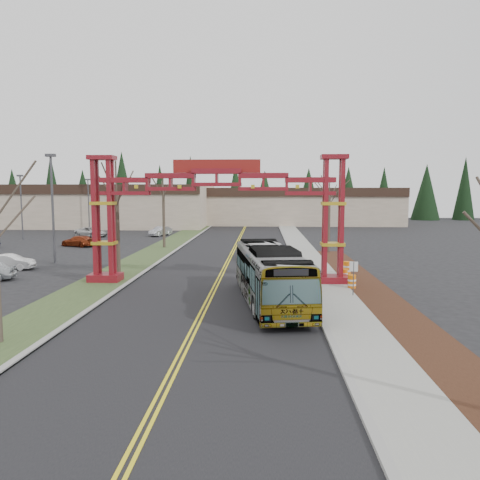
# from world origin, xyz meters

# --- Properties ---
(ground) EXTENTS (200.00, 200.00, 0.00)m
(ground) POSITION_xyz_m (0.00, 0.00, 0.00)
(ground) COLOR black
(ground) RESTS_ON ground
(road) EXTENTS (12.00, 110.00, 0.02)m
(road) POSITION_xyz_m (0.00, 25.00, 0.01)
(road) COLOR black
(road) RESTS_ON ground
(lane_line_left) EXTENTS (0.12, 100.00, 0.01)m
(lane_line_left) POSITION_xyz_m (-0.12, 25.00, 0.03)
(lane_line_left) COLOR yellow
(lane_line_left) RESTS_ON road
(lane_line_right) EXTENTS (0.12, 100.00, 0.01)m
(lane_line_right) POSITION_xyz_m (0.12, 25.00, 0.03)
(lane_line_right) COLOR yellow
(lane_line_right) RESTS_ON road
(curb_right) EXTENTS (0.30, 110.00, 0.15)m
(curb_right) POSITION_xyz_m (6.15, 25.00, 0.07)
(curb_right) COLOR #979692
(curb_right) RESTS_ON ground
(sidewalk_right) EXTENTS (2.60, 110.00, 0.14)m
(sidewalk_right) POSITION_xyz_m (7.60, 25.00, 0.08)
(sidewalk_right) COLOR gray
(sidewalk_right) RESTS_ON ground
(landscape_strip) EXTENTS (2.60, 50.00, 0.12)m
(landscape_strip) POSITION_xyz_m (10.20, 10.00, 0.06)
(landscape_strip) COLOR #321A10
(landscape_strip) RESTS_ON ground
(grass_median) EXTENTS (4.00, 110.00, 0.08)m
(grass_median) POSITION_xyz_m (-8.00, 25.00, 0.04)
(grass_median) COLOR #324522
(grass_median) RESTS_ON ground
(curb_left) EXTENTS (0.30, 110.00, 0.15)m
(curb_left) POSITION_xyz_m (-6.15, 25.00, 0.07)
(curb_left) COLOR #979692
(curb_left) RESTS_ON ground
(gateway_arch) EXTENTS (18.20, 1.60, 8.90)m
(gateway_arch) POSITION_xyz_m (0.00, 18.00, 5.98)
(gateway_arch) COLOR maroon
(gateway_arch) RESTS_ON ground
(retail_building_west) EXTENTS (46.00, 22.30, 7.50)m
(retail_building_west) POSITION_xyz_m (-30.00, 71.96, 3.76)
(retail_building_west) COLOR tan
(retail_building_west) RESTS_ON ground
(retail_building_east) EXTENTS (38.00, 20.30, 7.00)m
(retail_building_east) POSITION_xyz_m (10.00, 79.95, 3.51)
(retail_building_east) COLOR tan
(retail_building_east) RESTS_ON ground
(conifer_treeline) EXTENTS (116.10, 5.60, 13.00)m
(conifer_treeline) POSITION_xyz_m (0.25, 92.00, 6.49)
(conifer_treeline) COLOR black
(conifer_treeline) RESTS_ON ground
(transit_bus) EXTENTS (4.55, 12.28, 3.34)m
(transit_bus) POSITION_xyz_m (3.63, 12.14, 1.67)
(transit_bus) COLOR #ABAEB3
(transit_bus) RESTS_ON ground
(silver_sedan) EXTENTS (1.76, 4.39, 1.42)m
(silver_sedan) POSITION_xyz_m (2.21, 29.88, 0.71)
(silver_sedan) COLOR #A5A8AD
(silver_sedan) RESTS_ON ground
(parked_car_near_b) EXTENTS (3.90, 1.51, 1.27)m
(parked_car_near_b) POSITION_xyz_m (-17.59, 22.78, 0.63)
(parked_car_near_b) COLOR white
(parked_car_near_b) RESTS_ON ground
(parked_car_mid_a) EXTENTS (4.70, 3.32, 1.26)m
(parked_car_mid_a) POSITION_xyz_m (-18.28, 38.77, 0.63)
(parked_car_mid_a) COLOR maroon
(parked_car_mid_a) RESTS_ON ground
(parked_car_far_a) EXTENTS (2.90, 4.35, 1.35)m
(parked_car_far_a) POSITION_xyz_m (-11.53, 51.89, 0.68)
(parked_car_far_a) COLOR #ABACB3
(parked_car_far_a) RESTS_ON ground
(parked_car_far_b) EXTENTS (5.37, 4.07, 1.35)m
(parked_car_far_b) POSITION_xyz_m (-21.01, 50.30, 0.68)
(parked_car_far_b) COLOR silver
(parked_car_far_b) RESTS_ON ground
(bare_tree_median_mid) EXTENTS (3.52, 3.52, 8.74)m
(bare_tree_median_mid) POSITION_xyz_m (-8.00, 21.01, 6.37)
(bare_tree_median_mid) COLOR #382D26
(bare_tree_median_mid) RESTS_ON ground
(bare_tree_median_far) EXTENTS (3.16, 3.16, 8.17)m
(bare_tree_median_far) POSITION_xyz_m (-8.00, 37.88, 6.04)
(bare_tree_median_far) COLOR #382D26
(bare_tree_median_far) RESTS_ON ground
(bare_tree_right_far) EXTENTS (2.98, 2.98, 7.87)m
(bare_tree_right_far) POSITION_xyz_m (10.00, 34.31, 5.86)
(bare_tree_right_far) COLOR #382D26
(bare_tree_right_far) RESTS_ON ground
(light_pole_near) EXTENTS (0.84, 0.42, 9.70)m
(light_pole_near) POSITION_xyz_m (-15.49, 26.40, 5.61)
(light_pole_near) COLOR #3F3F44
(light_pole_near) RESTS_ON ground
(light_pole_mid) EXTENTS (0.74, 0.37, 8.56)m
(light_pole_mid) POSITION_xyz_m (-28.83, 46.25, 4.95)
(light_pole_mid) COLOR #3F3F44
(light_pole_mid) RESTS_ON ground
(light_pole_far) EXTENTS (0.73, 0.36, 8.37)m
(light_pole_far) POSITION_xyz_m (-24.91, 59.86, 4.84)
(light_pole_far) COLOR #3F3F44
(light_pole_far) RESTS_ON ground
(street_sign) EXTENTS (0.49, 0.16, 2.20)m
(street_sign) POSITION_xyz_m (8.70, 13.96, 1.58)
(street_sign) COLOR #3F3F44
(street_sign) RESTS_ON ground
(barrel_south) EXTENTS (0.54, 0.54, 1.00)m
(barrel_south) POSITION_xyz_m (9.03, 16.15, 0.50)
(barrel_south) COLOR orange
(barrel_south) RESTS_ON ground
(barrel_mid) EXTENTS (0.49, 0.49, 0.91)m
(barrel_mid) POSITION_xyz_m (9.02, 18.92, 0.45)
(barrel_mid) COLOR orange
(barrel_mid) RESTS_ON ground
(barrel_north) EXTENTS (0.58, 0.58, 1.07)m
(barrel_north) POSITION_xyz_m (9.65, 21.42, 0.53)
(barrel_north) COLOR orange
(barrel_north) RESTS_ON ground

